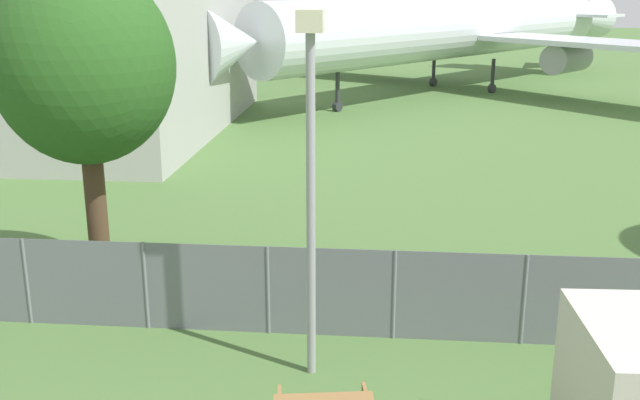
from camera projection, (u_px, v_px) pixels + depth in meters
hangar_building at (10, 16)px, 35.68m from camera, size 20.17×19.61×12.44m
perimeter_fence at (394, 295)px, 14.92m from camera, size 56.07×0.07×1.89m
airplane at (454, 28)px, 48.26m from camera, size 29.24×34.76×11.89m
tree_near_hangar at (84, 67)px, 15.99m from camera, size 3.90×3.90×7.39m
light_mast at (311, 157)px, 12.73m from camera, size 0.44×0.44×6.52m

